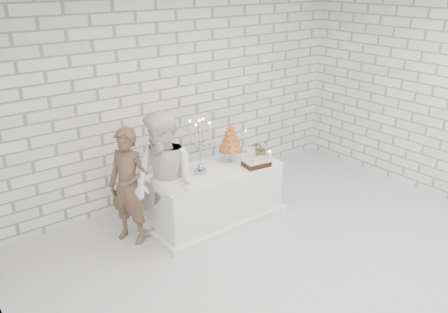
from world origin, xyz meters
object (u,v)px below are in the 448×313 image
cake_table (215,194)px  groom (129,186)px  bride (164,184)px  candelabra (200,147)px  croquembouche (231,143)px

cake_table → groom: groom is taller
bride → candelabra: size_ratio=2.36×
bride → groom: bearing=-161.2°
candelabra → croquembouche: bearing=7.6°
cake_table → croquembouche: bearing=15.0°
cake_table → candelabra: 0.77m
groom → candelabra: bearing=49.8°
groom → cake_table: bearing=51.2°
groom → bride: (0.27, -0.42, 0.12)m
cake_table → croquembouche: (0.35, 0.09, 0.64)m
cake_table → bride: (-0.89, -0.19, 0.50)m
cake_table → bride: size_ratio=1.03×
cake_table → bride: bearing=-167.7°
candelabra → groom: bearing=167.5°
candelabra → croquembouche: 0.58m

